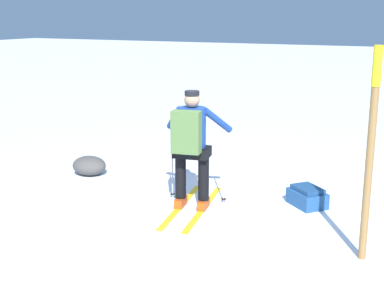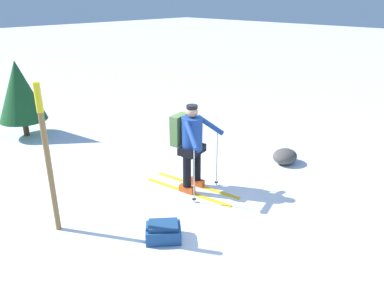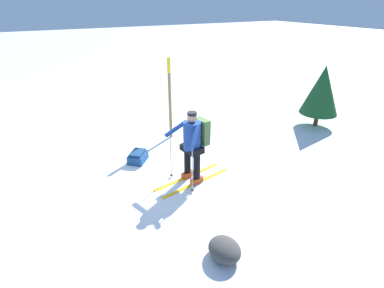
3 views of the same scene
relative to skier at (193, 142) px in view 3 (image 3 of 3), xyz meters
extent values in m
plane|color=white|center=(-0.38, -0.27, -0.95)|extent=(80.00, 80.00, 0.00)
cube|color=gold|center=(0.17, -0.01, -0.95)|extent=(0.42, 1.83, 0.01)
cube|color=#C64714|center=(0.17, -0.01, -0.88)|extent=(0.16, 0.31, 0.12)
cylinder|color=black|center=(0.17, -0.01, -0.49)|extent=(0.15, 0.15, 0.67)
cube|color=gold|center=(-0.15, -0.07, -0.95)|extent=(0.42, 1.83, 0.01)
cube|color=#C64714|center=(-0.15, -0.07, -0.88)|extent=(0.16, 0.31, 0.12)
cylinder|color=black|center=(-0.15, -0.07, -0.49)|extent=(0.15, 0.15, 0.67)
cube|color=black|center=(0.01, -0.04, -0.15)|extent=(0.53, 0.40, 0.14)
cylinder|color=navy|center=(0.01, -0.04, 0.15)|extent=(0.37, 0.37, 0.61)
sphere|color=tan|center=(0.01, -0.04, 0.56)|extent=(0.21, 0.21, 0.21)
cylinder|color=black|center=(0.01, -0.04, 0.65)|extent=(0.20, 0.20, 0.06)
cube|color=#4C6B38|center=(-0.04, 0.23, 0.18)|extent=(0.40, 0.24, 0.56)
cylinder|color=#B2B7BC|center=(0.44, -0.26, -0.39)|extent=(0.02, 0.02, 1.12)
cylinder|color=black|center=(0.44, -0.26, -0.89)|extent=(0.07, 0.07, 0.01)
cylinder|color=navy|center=(0.34, -0.17, 0.26)|extent=(0.42, 0.43, 0.40)
cylinder|color=#B2B7BC|center=(-0.32, -0.40, -0.39)|extent=(0.02, 0.02, 1.12)
cylinder|color=black|center=(-0.32, -0.40, -0.89)|extent=(0.07, 0.07, 0.01)
cylinder|color=navy|center=(-0.26, -0.28, 0.26)|extent=(0.29, 0.50, 0.40)
cube|color=navy|center=(-1.41, -0.82, -0.84)|extent=(0.64, 0.62, 0.21)
cube|color=navy|center=(-1.41, -0.82, -0.71)|extent=(0.53, 0.51, 0.06)
cylinder|color=olive|center=(-2.38, 0.55, 0.21)|extent=(0.08, 0.08, 2.32)
cylinder|color=yellow|center=(-2.38, 0.55, 1.16)|extent=(0.09, 0.09, 0.42)
ellipsoid|color=#474442|center=(2.23, -0.67, -0.79)|extent=(0.58, 0.49, 0.32)
cylinder|color=#4C331E|center=(-0.93, 5.04, -0.74)|extent=(0.14, 0.14, 0.43)
cone|color=#194C23|center=(-0.93, 5.04, 0.23)|extent=(1.16, 1.16, 1.51)
camera|label=1|loc=(-3.11, 6.24, 1.67)|focal=50.00mm
camera|label=2|loc=(-4.46, -4.38, 2.46)|focal=35.00mm
camera|label=3|loc=(5.06, -2.80, 2.76)|focal=28.00mm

